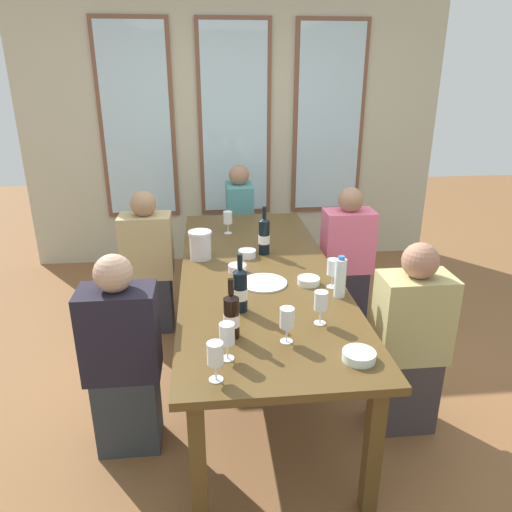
# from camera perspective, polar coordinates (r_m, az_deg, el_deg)

# --- Properties ---
(ground_plane) EXTENTS (12.00, 12.00, 0.00)m
(ground_plane) POSITION_cam_1_polar(r_m,az_deg,el_deg) (3.42, 0.22, -13.20)
(ground_plane) COLOR brown
(back_wall_with_windows) EXTENTS (4.16, 0.10, 2.90)m
(back_wall_with_windows) POSITION_cam_1_polar(r_m,az_deg,el_deg) (5.02, -2.55, 15.62)
(back_wall_with_windows) COLOR #BFB89D
(back_wall_with_windows) RESTS_ON ground
(dining_table) EXTENTS (0.96, 2.53, 0.74)m
(dining_table) POSITION_cam_1_polar(r_m,az_deg,el_deg) (3.09, 0.24, -2.82)
(dining_table) COLOR #523B1C
(dining_table) RESTS_ON ground
(white_plate_0) EXTENTS (0.28, 0.28, 0.01)m
(white_plate_0) POSITION_cam_1_polar(r_m,az_deg,el_deg) (2.88, 0.92, -3.17)
(white_plate_0) COLOR white
(white_plate_0) RESTS_ON dining_table
(metal_pitcher) EXTENTS (0.16, 0.16, 0.19)m
(metal_pitcher) POSITION_cam_1_polar(r_m,az_deg,el_deg) (3.25, -6.56, 1.32)
(metal_pitcher) COLOR silver
(metal_pitcher) RESTS_ON dining_table
(wine_bottle_0) EXTENTS (0.08, 0.08, 0.32)m
(wine_bottle_0) POSITION_cam_1_polar(r_m,az_deg,el_deg) (2.52, -1.86, -3.96)
(wine_bottle_0) COLOR black
(wine_bottle_0) RESTS_ON dining_table
(wine_bottle_1) EXTENTS (0.08, 0.08, 0.33)m
(wine_bottle_1) POSITION_cam_1_polar(r_m,az_deg,el_deg) (3.30, 0.96, 2.40)
(wine_bottle_1) COLOR black
(wine_bottle_1) RESTS_ON dining_table
(wine_bottle_2) EXTENTS (0.08, 0.08, 0.30)m
(wine_bottle_2) POSITION_cam_1_polar(r_m,az_deg,el_deg) (2.29, -2.90, -6.99)
(wine_bottle_2) COLOR black
(wine_bottle_2) RESTS_ON dining_table
(tasting_bowl_0) EXTENTS (0.15, 0.15, 0.04)m
(tasting_bowl_0) POSITION_cam_1_polar(r_m,az_deg,el_deg) (2.21, 12.00, -11.39)
(tasting_bowl_0) COLOR white
(tasting_bowl_0) RESTS_ON dining_table
(tasting_bowl_1) EXTENTS (0.13, 0.13, 0.04)m
(tasting_bowl_1) POSITION_cam_1_polar(r_m,az_deg,el_deg) (2.88, 6.19, -2.91)
(tasting_bowl_1) COLOR white
(tasting_bowl_1) RESTS_ON dining_table
(tasting_bowl_2) EXTENTS (0.11, 0.11, 0.05)m
(tasting_bowl_2) POSITION_cam_1_polar(r_m,az_deg,el_deg) (3.03, -2.20, -1.47)
(tasting_bowl_2) COLOR white
(tasting_bowl_2) RESTS_ON dining_table
(tasting_bowl_3) EXTENTS (0.12, 0.12, 0.05)m
(tasting_bowl_3) POSITION_cam_1_polar(r_m,az_deg,el_deg) (3.27, -1.04, 0.30)
(tasting_bowl_3) COLOR white
(tasting_bowl_3) RESTS_ON dining_table
(water_bottle) EXTENTS (0.06, 0.06, 0.24)m
(water_bottle) POSITION_cam_1_polar(r_m,az_deg,el_deg) (2.72, 9.87, -2.51)
(water_bottle) COLOR white
(water_bottle) RESTS_ON dining_table
(wine_glass_0) EXTENTS (0.07, 0.07, 0.17)m
(wine_glass_0) POSITION_cam_1_polar(r_m,az_deg,el_deg) (1.99, -4.81, -11.45)
(wine_glass_0) COLOR white
(wine_glass_0) RESTS_ON dining_table
(wine_glass_1) EXTENTS (0.07, 0.07, 0.17)m
(wine_glass_1) POSITION_cam_1_polar(r_m,az_deg,el_deg) (2.82, 9.02, -1.38)
(wine_glass_1) COLOR white
(wine_glass_1) RESTS_ON dining_table
(wine_glass_2) EXTENTS (0.07, 0.07, 0.17)m
(wine_glass_2) POSITION_cam_1_polar(r_m,az_deg,el_deg) (2.24, 3.66, -7.35)
(wine_glass_2) COLOR white
(wine_glass_2) RESTS_ON dining_table
(wine_glass_3) EXTENTS (0.07, 0.07, 0.17)m
(wine_glass_3) POSITION_cam_1_polar(r_m,az_deg,el_deg) (2.12, -3.42, -9.21)
(wine_glass_3) COLOR white
(wine_glass_3) RESTS_ON dining_table
(wine_glass_4) EXTENTS (0.07, 0.07, 0.17)m
(wine_glass_4) POSITION_cam_1_polar(r_m,az_deg,el_deg) (2.42, 7.63, -5.42)
(wine_glass_4) COLOR white
(wine_glass_4) RESTS_ON dining_table
(wine_glass_5) EXTENTS (0.07, 0.07, 0.17)m
(wine_glass_5) POSITION_cam_1_polar(r_m,az_deg,el_deg) (3.73, -3.33, 4.46)
(wine_glass_5) COLOR white
(wine_glass_5) RESTS_ON dining_table
(seated_person_0) EXTENTS (0.38, 0.24, 1.11)m
(seated_person_0) POSITION_cam_1_polar(r_m,az_deg,el_deg) (3.79, -12.51, -1.16)
(seated_person_0) COLOR #2C2E36
(seated_person_0) RESTS_ON ground
(seated_person_1) EXTENTS (0.38, 0.24, 1.11)m
(seated_person_1) POSITION_cam_1_polar(r_m,az_deg,el_deg) (3.87, 10.57, -0.53)
(seated_person_1) COLOR #2D2935
(seated_person_1) RESTS_ON ground
(seated_person_2) EXTENTS (0.38, 0.24, 1.11)m
(seated_person_2) POSITION_cam_1_polar(r_m,az_deg,el_deg) (2.64, -15.34, -11.78)
(seated_person_2) COLOR #2F3439
(seated_person_2) RESTS_ON ground
(seated_person_3) EXTENTS (0.38, 0.24, 1.11)m
(seated_person_3) POSITION_cam_1_polar(r_m,az_deg,el_deg) (2.82, 17.59, -9.82)
(seated_person_3) COLOR #3A3235
(seated_person_3) RESTS_ON ground
(seated_person_4) EXTENTS (0.24, 0.38, 1.11)m
(seated_person_4) POSITION_cam_1_polar(r_m,az_deg,el_deg) (4.65, -1.93, 3.56)
(seated_person_4) COLOR #272B3E
(seated_person_4) RESTS_ON ground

